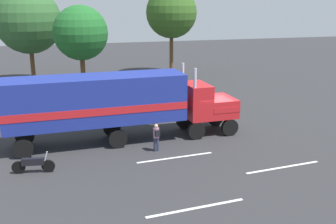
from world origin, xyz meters
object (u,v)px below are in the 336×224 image
semi_truck (115,102)px  motorcycle (33,164)px  tree_center (171,13)px  parked_car (3,90)px  tree_left (28,21)px  tree_right (81,33)px  person_bystander (156,136)px

semi_truck → motorcycle: (-4.73, -3.35, -2.04)m
semi_truck → tree_center: tree_center is taller
parked_car → tree_left: 9.03m
motorcycle → parked_car: bearing=100.6°
tree_left → tree_right: bearing=-56.5°
semi_truck → parked_car: semi_truck is taller
person_bystander → parked_car: bearing=121.7°
tree_center → tree_right: 13.46m
semi_truck → tree_center: bearing=64.6°
tree_center → tree_right: tree_center is taller
semi_truck → motorcycle: bearing=-144.7°
tree_left → tree_center: tree_center is taller
motorcycle → tree_left: size_ratio=0.21×
tree_left → tree_right: 8.51m
person_bystander → tree_center: tree_center is taller
tree_left → semi_truck: bearing=-74.7°
motorcycle → tree_left: 24.43m
tree_center → parked_car: bearing=-157.6°
motorcycle → tree_left: (-0.83, 23.67, 5.97)m
semi_truck → tree_right: tree_right is taller
tree_left → tree_center: size_ratio=0.97×
person_bystander → tree_left: bearing=108.4°
person_bystander → motorcycle: (-6.67, -1.08, -0.41)m
person_bystander → tree_center: bearing=70.9°
tree_center → motorcycle: bearing=-121.1°
motorcycle → semi_truck: bearing=35.3°
person_bystander → tree_right: (-2.81, 15.53, 4.74)m
parked_car → tree_center: size_ratio=0.47×
parked_car → motorcycle: size_ratio=2.25×
parked_car → motorcycle: bearing=-79.4°
person_bystander → tree_right: size_ratio=0.20×
parked_car → tree_left: size_ratio=0.48×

